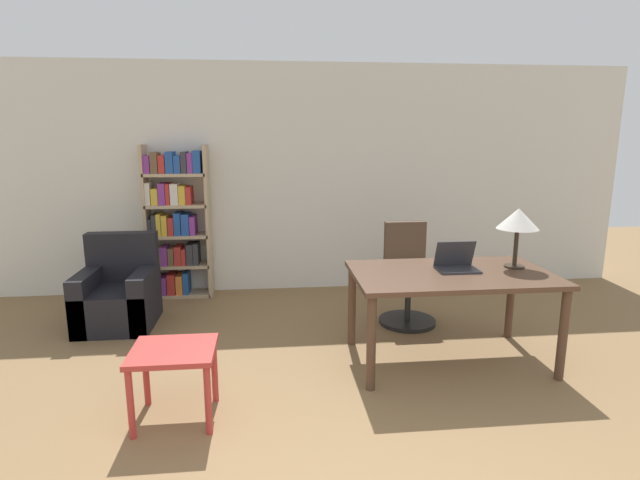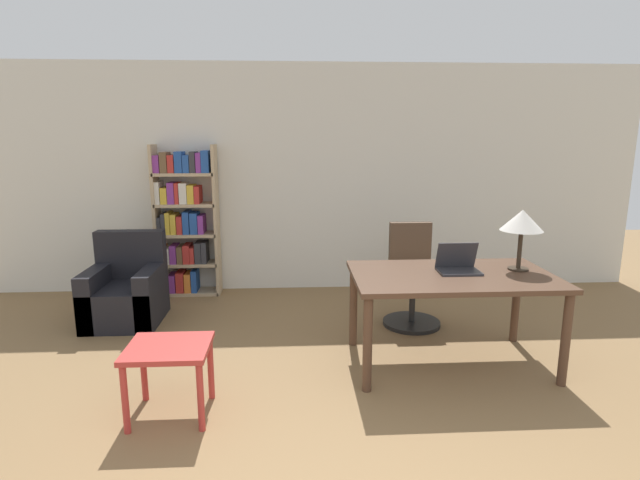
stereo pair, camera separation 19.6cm
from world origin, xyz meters
The scene contains 8 objects.
wall_back centered at (0.00, 4.53, 1.35)m, with size 8.00×0.06×2.70m.
desk centered at (1.05, 2.31, 0.68)m, with size 1.62×0.96×0.78m.
laptop centered at (1.11, 2.38, 0.83)m, with size 0.33×0.24×0.24m.
table_lamp centered at (1.63, 2.41, 1.18)m, with size 0.34×0.34×0.50m.
office_chair centered at (0.95, 3.25, 0.42)m, with size 0.57×0.57×1.02m.
side_table_blue centered at (-1.08, 1.65, 0.41)m, with size 0.54×0.48×0.50m.
armchair centered at (-1.94, 3.47, 0.29)m, with size 0.70×0.75×0.90m.
bookshelf centered at (-1.50, 4.34, 0.87)m, with size 0.72×0.28×1.77m.
Camera 1 is at (-0.44, -1.48, 1.87)m, focal length 28.00 mm.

